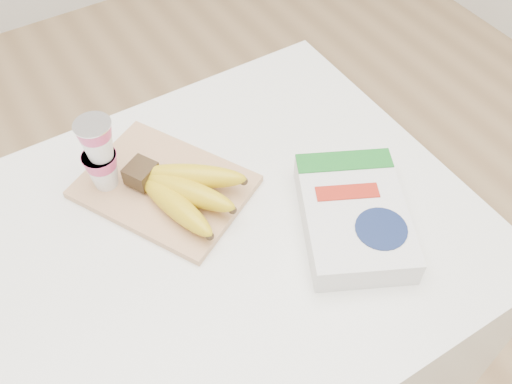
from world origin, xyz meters
The scene contains 5 objects.
table centered at (0.00, 0.00, 0.39)m, with size 1.05×0.70×0.79m, color silver.
cutting_board centered at (0.07, 0.13, 0.80)m, with size 0.20×0.28×0.01m, color tan.
bananas centered at (0.09, 0.08, 0.83)m, with size 0.18×0.21×0.07m.
yogurt_stack centered at (-0.01, 0.18, 0.88)m, with size 0.06×0.06×0.14m.
cereal_box centered at (0.30, -0.11, 0.82)m, with size 0.25×0.29×0.05m.
Camera 1 is at (-0.12, -0.49, 1.55)m, focal length 40.00 mm.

